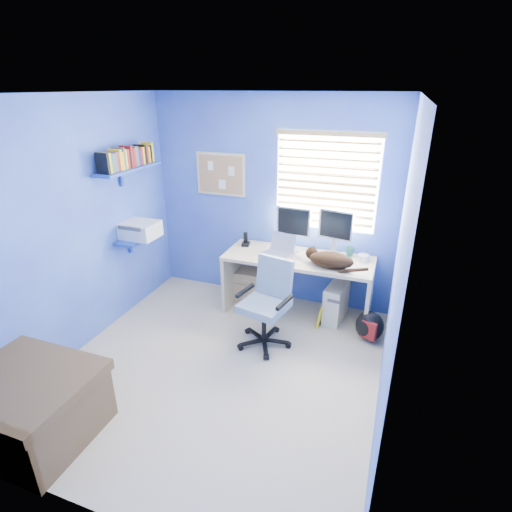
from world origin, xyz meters
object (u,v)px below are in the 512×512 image
(laptop, at_px, (277,246))
(cat, at_px, (331,260))
(desk, at_px, (297,286))
(office_chair, at_px, (266,314))
(tower_pc, at_px, (336,302))

(laptop, distance_m, cat, 0.66)
(desk, relative_size, laptop, 5.16)
(desk, distance_m, laptop, 0.54)
(laptop, xyz_separation_m, cat, (0.65, -0.13, -0.03))
(laptop, bearing_deg, cat, 6.65)
(office_chair, bearing_deg, cat, 44.36)
(desk, bearing_deg, laptop, -174.27)
(laptop, bearing_deg, tower_pc, 21.68)
(desk, height_order, office_chair, office_chair)
(tower_pc, bearing_deg, desk, -169.81)
(office_chair, bearing_deg, desk, 77.81)
(laptop, xyz_separation_m, office_chair, (0.10, -0.67, -0.50))
(laptop, height_order, cat, laptop)
(laptop, relative_size, tower_pc, 0.73)
(tower_pc, height_order, office_chair, office_chair)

